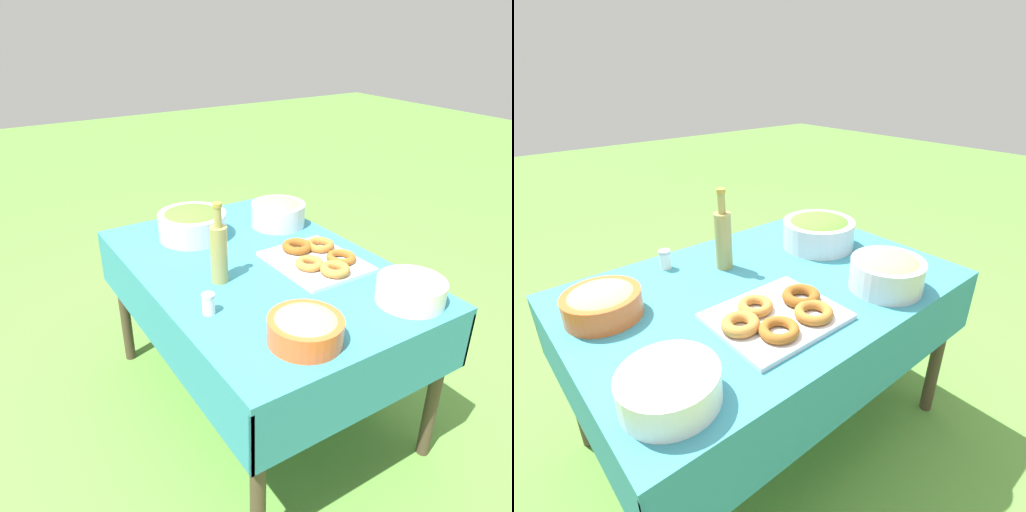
% 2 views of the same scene
% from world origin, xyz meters
% --- Properties ---
extents(ground_plane, '(14.00, 14.00, 0.00)m').
position_xyz_m(ground_plane, '(0.00, 0.00, 0.00)').
color(ground_plane, '#568C38').
extents(picnic_table, '(1.34, 0.90, 0.69)m').
position_xyz_m(picnic_table, '(0.00, 0.00, 0.60)').
color(picnic_table, teal).
rests_on(picnic_table, ground_plane).
extents(salad_bowl, '(0.30, 0.30, 0.13)m').
position_xyz_m(salad_bowl, '(-0.38, -0.11, 0.76)').
color(salad_bowl, silver).
rests_on(salad_bowl, picnic_table).
extents(pasta_bowl, '(0.23, 0.23, 0.10)m').
position_xyz_m(pasta_bowl, '(0.51, -0.16, 0.74)').
color(pasta_bowl, '#E05B28').
rests_on(pasta_bowl, picnic_table).
extents(donut_platter, '(0.39, 0.32, 0.05)m').
position_xyz_m(donut_platter, '(0.11, 0.20, 0.71)').
color(donut_platter, silver).
rests_on(donut_platter, picnic_table).
extents(plate_stack, '(0.24, 0.24, 0.08)m').
position_xyz_m(plate_stack, '(0.51, 0.29, 0.73)').
color(plate_stack, white).
rests_on(plate_stack, picnic_table).
extents(olive_oil_bottle, '(0.06, 0.06, 0.31)m').
position_xyz_m(olive_oil_bottle, '(0.04, -0.20, 0.81)').
color(olive_oil_bottle, '#998E4C').
rests_on(olive_oil_bottle, picnic_table).
extents(bread_bowl, '(0.25, 0.25, 0.13)m').
position_xyz_m(bread_bowl, '(-0.30, 0.29, 0.76)').
color(bread_bowl, silver).
rests_on(bread_bowl, picnic_table).
extents(salt_shaker, '(0.05, 0.05, 0.07)m').
position_xyz_m(salt_shaker, '(0.21, -0.33, 0.73)').
color(salt_shaker, white).
rests_on(salt_shaker, picnic_table).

